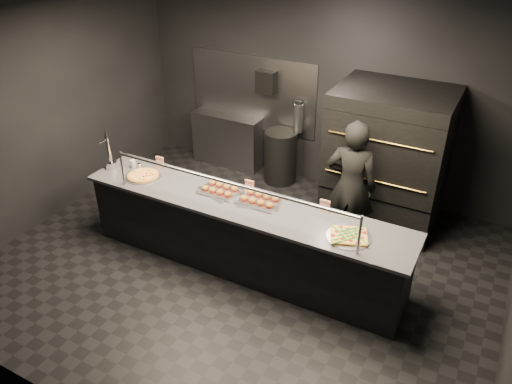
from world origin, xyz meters
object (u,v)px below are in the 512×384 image
at_px(towel_dispenser, 267,82).
at_px(service_counter, 242,235).
at_px(slider_tray_b, 260,199).
at_px(round_pizza, 143,176).
at_px(trash_bin, 281,157).
at_px(slider_tray_a, 220,189).
at_px(pizza_oven, 388,157).
at_px(beer_tap, 110,157).
at_px(prep_shelf, 227,140).
at_px(worker, 351,186).
at_px(square_pizza, 349,236).
at_px(fire_extinguisher, 298,118).

bearing_deg(towel_dispenser, service_counter, -69.37).
height_order(service_counter, slider_tray_b, service_counter).
height_order(round_pizza, trash_bin, round_pizza).
xyz_separation_m(slider_tray_a, trash_bin, (-0.18, 2.10, -0.52)).
distance_m(pizza_oven, beer_tap, 3.70).
height_order(prep_shelf, trash_bin, prep_shelf).
height_order(beer_tap, worker, worker).
relative_size(pizza_oven, square_pizza, 4.00).
bearing_deg(slider_tray_b, trash_bin, 109.02).
bearing_deg(trash_bin, square_pizza, -50.54).
bearing_deg(fire_extinguisher, slider_tray_a, -90.32).
bearing_deg(service_counter, prep_shelf, 124.59).
relative_size(round_pizza, trash_bin, 0.54).
distance_m(service_counter, fire_extinguisher, 2.50).
height_order(slider_tray_a, square_pizza, slider_tray_a).
relative_size(slider_tray_a, slider_tray_b, 0.98).
relative_size(prep_shelf, worker, 0.68).
distance_m(service_counter, worker, 1.49).
relative_size(pizza_oven, beer_tap, 3.26).
bearing_deg(pizza_oven, slider_tray_b, -120.00).
relative_size(fire_extinguisher, slider_tray_b, 0.89).
xyz_separation_m(pizza_oven, slider_tray_a, (-1.56, -1.79, -0.02)).
relative_size(round_pizza, slider_tray_b, 0.81).
xyz_separation_m(pizza_oven, beer_tap, (-3.15, -1.95, 0.12)).
bearing_deg(worker, service_counter, 39.28).
xyz_separation_m(service_counter, beer_tap, (-1.95, -0.05, 0.62)).
distance_m(towel_dispenser, worker, 2.41).
distance_m(service_counter, pizza_oven, 2.30).
bearing_deg(service_counter, slider_tray_a, 163.79).
height_order(towel_dispenser, beer_tap, towel_dispenser).
xyz_separation_m(beer_tap, round_pizza, (0.53, 0.01, -0.15)).
bearing_deg(towel_dispenser, worker, -35.68).
height_order(slider_tray_b, worker, worker).
relative_size(slider_tray_a, trash_bin, 0.65).
bearing_deg(round_pizza, slider_tray_b, 5.77).
bearing_deg(service_counter, fire_extinguisher, 98.30).
height_order(pizza_oven, prep_shelf, pizza_oven).
bearing_deg(beer_tap, slider_tray_b, 4.57).
relative_size(slider_tray_b, trash_bin, 0.66).
distance_m(service_counter, trash_bin, 2.27).
relative_size(fire_extinguisher, beer_tap, 0.86).
bearing_deg(slider_tray_b, prep_shelf, 128.95).
distance_m(square_pizza, worker, 1.17).
distance_m(square_pizza, trash_bin, 3.00).
height_order(fire_extinguisher, slider_tray_a, fire_extinguisher).
relative_size(service_counter, beer_tap, 7.01).
xyz_separation_m(round_pizza, slider_tray_a, (1.06, 0.14, 0.01)).
bearing_deg(square_pizza, towel_dispenser, 132.19).
height_order(towel_dispenser, worker, worker).
xyz_separation_m(towel_dispenser, fire_extinguisher, (0.55, 0.01, -0.49)).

